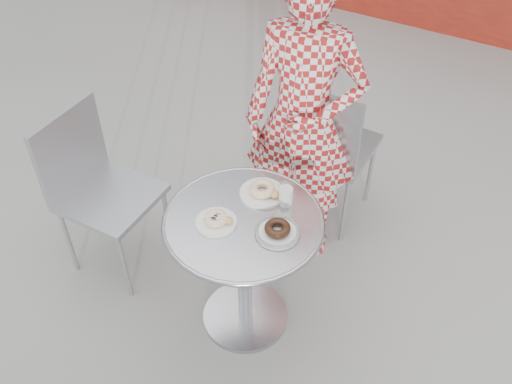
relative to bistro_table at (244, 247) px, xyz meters
The scene contains 9 objects.
ground 0.55m from the bistro_table, behind, with size 60.00×60.00×0.00m, color #A8A6A0.
bistro_table is the anchor object (origin of this frame).
chair_far 0.96m from the bistro_table, 89.47° to the left, with size 0.46×0.46×0.96m.
chair_left 0.86m from the bistro_table, behind, with size 0.46×0.45×0.93m.
seated_person 0.70m from the bistro_table, 93.32° to the left, with size 0.60×0.40×1.65m, color maroon.
plate_far 0.27m from the bistro_table, 91.80° to the left, with size 0.20×0.20×0.05m.
plate_near 0.23m from the bistro_table, 139.62° to the right, with size 0.18×0.18×0.05m.
plate_checker 0.25m from the bistro_table, ahead, with size 0.19×0.19×0.05m.
milk_cup 0.31m from the bistro_table, 58.94° to the left, with size 0.07×0.07×0.11m.
Camera 1 is at (0.96, -1.47, 2.48)m, focal length 40.00 mm.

